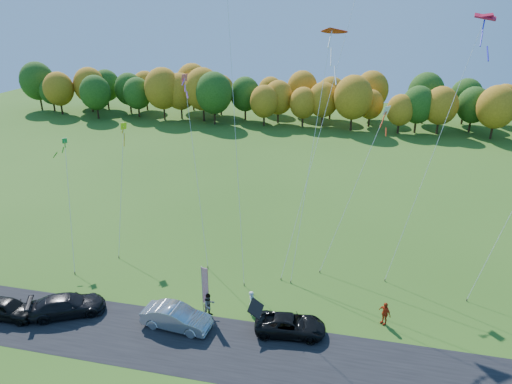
% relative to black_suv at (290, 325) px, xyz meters
% --- Properties ---
extents(ground, '(160.00, 160.00, 0.00)m').
position_rel_black_suv_xyz_m(ground, '(-4.07, 1.58, -0.67)').
color(ground, '#2E5717').
extents(asphalt_strip, '(90.00, 6.00, 0.01)m').
position_rel_black_suv_xyz_m(asphalt_strip, '(-4.07, -2.42, -0.66)').
color(asphalt_strip, black).
rests_on(asphalt_strip, ground).
extents(tree_line, '(116.00, 12.00, 10.00)m').
position_rel_black_suv_xyz_m(tree_line, '(-4.07, 56.58, -0.67)').
color(tree_line, '#1E4711').
rests_on(tree_line, ground).
extents(black_suv, '(4.99, 2.65, 1.33)m').
position_rel_black_suv_xyz_m(black_suv, '(0.00, 0.00, 0.00)').
color(black_suv, black).
rests_on(black_suv, ground).
extents(silver_sedan, '(5.01, 2.14, 1.61)m').
position_rel_black_suv_xyz_m(silver_sedan, '(-7.78, -1.07, 0.14)').
color(silver_sedan, '#B2B3B7').
rests_on(silver_sedan, ground).
extents(dark_truck_a, '(5.62, 4.26, 1.52)m').
position_rel_black_suv_xyz_m(dark_truck_a, '(-16.01, -1.43, 0.09)').
color(dark_truck_a, black).
rests_on(dark_truck_a, ground).
extents(dark_truck_b, '(4.41, 1.85, 1.49)m').
position_rel_black_suv_xyz_m(dark_truck_b, '(-19.97, -2.70, 0.08)').
color(dark_truck_b, black).
rests_on(dark_truck_b, ground).
extents(person_tailgate_a, '(0.47, 0.70, 1.86)m').
position_rel_black_suv_xyz_m(person_tailgate_a, '(-3.01, 1.51, 0.26)').
color(person_tailgate_a, silver).
rests_on(person_tailgate_a, ground).
extents(person_tailgate_b, '(1.11, 1.14, 1.85)m').
position_rel_black_suv_xyz_m(person_tailgate_b, '(-5.95, 0.58, 0.26)').
color(person_tailgate_b, gray).
rests_on(person_tailgate_b, ground).
extents(person_east, '(1.03, 1.01, 1.74)m').
position_rel_black_suv_xyz_m(person_east, '(6.27, 2.43, 0.20)').
color(person_east, red).
rests_on(person_east, ground).
extents(feather_flag, '(0.51, 0.13, 3.90)m').
position_rel_black_suv_xyz_m(feather_flag, '(-6.31, 0.83, 1.71)').
color(feather_flag, '#999999').
rests_on(feather_flag, ground).
extents(kite_delta_blue, '(5.74, 10.92, 31.73)m').
position_rel_black_suv_xyz_m(kite_delta_blue, '(-6.44, 9.69, 14.73)').
color(kite_delta_blue, '#4C3F33').
rests_on(kite_delta_blue, ground).
extents(kite_parafoil_orange, '(6.89, 12.52, 25.88)m').
position_rel_black_suv_xyz_m(kite_parafoil_orange, '(0.72, 12.19, 12.05)').
color(kite_parafoil_orange, '#4C3F33').
rests_on(kite_parafoil_orange, ground).
extents(kite_delta_red, '(2.78, 9.01, 20.19)m').
position_rel_black_suv_xyz_m(kite_delta_red, '(-0.01, 10.22, 9.42)').
color(kite_delta_red, '#4C3F33').
rests_on(kite_delta_red, ground).
extents(kite_parafoil_rainbow, '(6.83, 6.31, 20.49)m').
position_rel_black_suv_xyz_m(kite_parafoil_rainbow, '(9.23, 10.77, 9.46)').
color(kite_parafoil_rainbow, '#4C3F33').
rests_on(kite_parafoil_rainbow, ground).
extents(kite_diamond_yellow, '(1.81, 6.20, 11.17)m').
position_rel_black_suv_xyz_m(kite_diamond_yellow, '(-16.90, 9.39, 4.76)').
color(kite_diamond_yellow, '#4C3F33').
rests_on(kite_diamond_yellow, ground).
extents(kite_diamond_green, '(3.99, 6.84, 10.00)m').
position_rel_black_suv_xyz_m(kite_diamond_green, '(-20.36, 6.58, 4.17)').
color(kite_diamond_green, '#4C3F33').
rests_on(kite_diamond_green, ground).
extents(kite_diamond_white, '(4.92, 5.75, 13.55)m').
position_rel_black_suv_xyz_m(kite_diamond_white, '(3.45, 10.58, 5.86)').
color(kite_diamond_white, '#4C3F33').
rests_on(kite_diamond_white, ground).
extents(kite_diamond_pink, '(4.11, 6.75, 15.56)m').
position_rel_black_suv_xyz_m(kite_diamond_pink, '(-9.83, 9.75, 6.89)').
color(kite_diamond_pink, '#4C3F33').
rests_on(kite_diamond_pink, ground).
extents(kite_diamond_blue_low, '(3.64, 3.33, 9.25)m').
position_rel_black_suv_xyz_m(kite_diamond_blue_low, '(14.08, 7.89, 3.75)').
color(kite_diamond_blue_low, '#4C3F33').
rests_on(kite_diamond_blue_low, ground).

